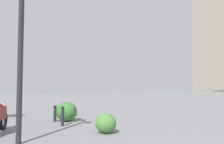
% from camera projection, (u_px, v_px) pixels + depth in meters
% --- Properties ---
extents(lamppost, '(0.98, 0.28, 4.38)m').
position_uv_depth(lamppost, '(21.00, 34.00, 5.98)').
color(lamppost, '#232328').
rests_on(lamppost, ground).
extents(bollard_near, '(0.13, 0.13, 0.74)m').
position_uv_depth(bollard_near, '(63.00, 116.00, 8.40)').
color(bollard_near, '#232328').
rests_on(bollard_near, ground).
extents(bollard_mid, '(0.13, 0.13, 0.68)m').
position_uv_depth(bollard_mid, '(55.00, 113.00, 9.44)').
color(bollard_mid, '#232328').
rests_on(bollard_mid, ground).
extents(shrub_low, '(0.72, 0.65, 0.61)m').
position_uv_depth(shrub_low, '(106.00, 123.00, 7.17)').
color(shrub_low, '#477F38').
rests_on(shrub_low, ground).
extents(shrub_round, '(0.76, 0.68, 0.65)m').
position_uv_depth(shrub_round, '(67.00, 109.00, 11.09)').
color(shrub_round, '#477F38').
rests_on(shrub_round, ground).
extents(shrub_wide, '(0.96, 0.86, 0.81)m').
position_uv_depth(shrub_wide, '(67.00, 111.00, 9.52)').
color(shrub_wide, '#387533').
rests_on(shrub_wide, ground).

